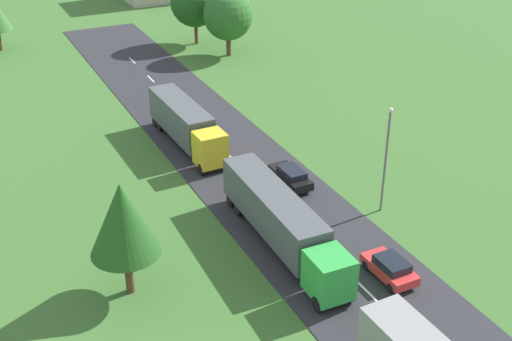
% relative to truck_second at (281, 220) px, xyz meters
% --- Properties ---
extents(road, '(10.00, 140.00, 0.06)m').
position_rel_truck_second_xyz_m(road, '(2.46, -10.49, -2.12)').
color(road, '#2B2B30').
rests_on(road, ground).
extents(truck_second, '(2.83, 15.07, 3.64)m').
position_rel_truck_second_xyz_m(truck_second, '(0.00, 0.00, 0.00)').
color(truck_second, green).
rests_on(truck_second, road).
extents(truck_third, '(2.79, 12.55, 3.76)m').
position_rel_truck_second_xyz_m(truck_third, '(-0.08, 17.91, 0.05)').
color(truck_third, yellow).
rests_on(truck_third, road).
extents(car_third, '(1.91, 3.93, 1.45)m').
position_rel_truck_second_xyz_m(car_third, '(4.55, -6.29, -1.33)').
color(car_third, red).
rests_on(car_third, road).
extents(car_fourth, '(1.83, 4.47, 1.49)m').
position_rel_truck_second_xyz_m(car_fourth, '(4.79, 7.27, -1.31)').
color(car_fourth, black).
rests_on(car_fourth, road).
extents(lamppost_second, '(0.36, 0.36, 8.35)m').
position_rel_truck_second_xyz_m(lamppost_second, '(9.03, 0.87, 2.50)').
color(lamppost_second, slate).
rests_on(lamppost_second, ground).
extents(tree_oak, '(6.07, 6.07, 8.06)m').
position_rel_truck_second_xyz_m(tree_oak, '(14.01, 40.00, 2.86)').
color(tree_oak, '#513823').
rests_on(tree_oak, ground).
extents(tree_elm, '(4.30, 4.30, 7.69)m').
position_rel_truck_second_xyz_m(tree_elm, '(-10.75, -0.22, 3.14)').
color(tree_elm, '#513823').
rests_on(tree_elm, ground).
extents(tree_ash, '(6.30, 6.30, 8.59)m').
position_rel_truck_second_xyz_m(tree_ash, '(12.20, 46.36, 3.28)').
color(tree_ash, '#513823').
rests_on(tree_ash, ground).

